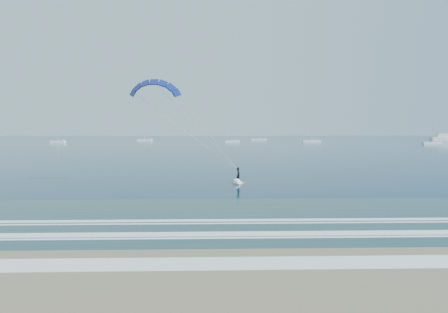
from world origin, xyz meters
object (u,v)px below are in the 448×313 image
motor_yacht (444,138)px  sailboat_6 (432,143)px  sailboat_5 (311,141)px  kitesurfer_rig (195,126)px  sailboat_4 (259,139)px  sailboat_1 (58,142)px  sailboat_3 (232,141)px  sailboat_2 (145,140)px

motor_yacht → sailboat_6: (-37.96, -54.63, -1.17)m
motor_yacht → sailboat_5: bearing=-166.7°
kitesurfer_rig → motor_yacht: (146.06, 193.63, -5.61)m
sailboat_4 → sailboat_5: 45.01m
sailboat_1 → sailboat_3: 92.62m
sailboat_5 → sailboat_6: bearing=-33.9°
sailboat_3 → sailboat_4: bearing=65.7°
motor_yacht → sailboat_1: 227.94m
sailboat_2 → sailboat_3: (52.29, -29.53, -0.01)m
sailboat_6 → sailboat_2: bearing=158.9°
sailboat_3 → sailboat_4: size_ratio=0.81×
motor_yacht → sailboat_4: bearing=171.9°
kitesurfer_rig → sailboat_4: size_ratio=1.19×
sailboat_1 → sailboat_5: bearing=3.8°
sailboat_4 → sailboat_5: size_ratio=0.97×
sailboat_4 → motor_yacht: bearing=-8.1°
sailboat_3 → sailboat_5: (45.17, 6.34, 0.02)m
sailboat_1 → sailboat_4: (112.14, 46.17, 0.01)m
sailboat_3 → sailboat_6: size_ratio=0.85×
sailboat_3 → sailboat_4: (19.56, 43.36, 0.01)m
motor_yacht → sailboat_2: 185.69m
motor_yacht → sailboat_2: sailboat_2 is taller
sailboat_4 → sailboat_5: sailboat_5 is taller
motor_yacht → sailboat_6: size_ratio=1.36×
motor_yacht → sailboat_1: bearing=-172.4°
kitesurfer_rig → sailboat_6: bearing=52.1°
sailboat_2 → sailboat_4: 73.18m
kitesurfer_rig → sailboat_2: (-39.61, 195.99, -6.78)m
motor_yacht → sailboat_5: (-88.21, -20.83, -1.16)m
sailboat_2 → sailboat_4: size_ratio=0.93×
kitesurfer_rig → sailboat_5: size_ratio=1.16×
kitesurfer_rig → sailboat_2: 200.07m
kitesurfer_rig → sailboat_4: (32.25, 209.82, -6.77)m
sailboat_2 → sailboat_3: bearing=-29.5°
sailboat_1 → sailboat_4: sailboat_4 is taller
sailboat_1 → sailboat_6: 189.61m
kitesurfer_rig → sailboat_6: kitesurfer_rig is taller
kitesurfer_rig → sailboat_5: kitesurfer_rig is taller
sailboat_3 → sailboat_4: 47.57m
motor_yacht → sailboat_2: bearing=179.3°
sailboat_2 → sailboat_6: 158.33m
kitesurfer_rig → sailboat_3: 167.08m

